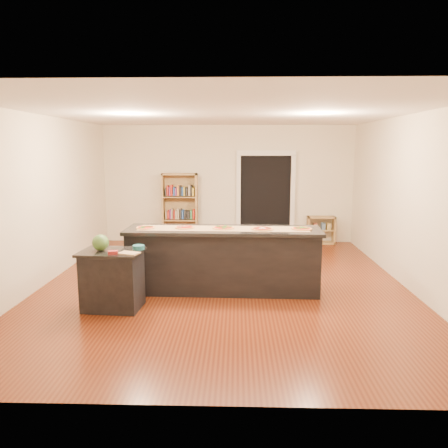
{
  "coord_description": "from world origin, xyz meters",
  "views": [
    {
      "loc": [
        0.22,
        -7.03,
        2.25
      ],
      "look_at": [
        0.0,
        0.2,
        1.0
      ],
      "focal_mm": 35.0,
      "sensor_mm": 36.0,
      "label": 1
    }
  ],
  "objects_px": {
    "kitchen_island": "(223,260)",
    "bookshelf": "(180,208)",
    "side_counter": "(113,280)",
    "watermelon": "(100,243)",
    "waste_bin": "(213,236)",
    "low_shelf": "(321,230)"
  },
  "relations": [
    {
      "from": "side_counter",
      "to": "waste_bin",
      "type": "height_order",
      "value": "side_counter"
    },
    {
      "from": "side_counter",
      "to": "watermelon",
      "type": "height_order",
      "value": "watermelon"
    },
    {
      "from": "bookshelf",
      "to": "waste_bin",
      "type": "bearing_deg",
      "value": -10.75
    },
    {
      "from": "bookshelf",
      "to": "waste_bin",
      "type": "height_order",
      "value": "bookshelf"
    },
    {
      "from": "side_counter",
      "to": "bookshelf",
      "type": "relative_size",
      "value": 0.51
    },
    {
      "from": "kitchen_island",
      "to": "bookshelf",
      "type": "distance_m",
      "value": 3.78
    },
    {
      "from": "kitchen_island",
      "to": "bookshelf",
      "type": "xyz_separation_m",
      "value": [
        -1.15,
        3.59,
        0.33
      ]
    },
    {
      "from": "waste_bin",
      "to": "side_counter",
      "type": "bearing_deg",
      "value": -105.56
    },
    {
      "from": "low_shelf",
      "to": "waste_bin",
      "type": "distance_m",
      "value": 2.59
    },
    {
      "from": "kitchen_island",
      "to": "watermelon",
      "type": "bearing_deg",
      "value": -152.12
    },
    {
      "from": "side_counter",
      "to": "watermelon",
      "type": "xyz_separation_m",
      "value": [
        -0.15,
        0.0,
        0.53
      ]
    },
    {
      "from": "watermelon",
      "to": "kitchen_island",
      "type": "bearing_deg",
      "value": 26.62
    },
    {
      "from": "kitchen_island",
      "to": "watermelon",
      "type": "distance_m",
      "value": 1.94
    },
    {
      "from": "low_shelf",
      "to": "watermelon",
      "type": "xyz_separation_m",
      "value": [
        -3.92,
        -4.44,
        0.63
      ]
    },
    {
      "from": "side_counter",
      "to": "bookshelf",
      "type": "xyz_separation_m",
      "value": [
        0.39,
        4.44,
        0.41
      ]
    },
    {
      "from": "low_shelf",
      "to": "bookshelf",
      "type": "bearing_deg",
      "value": -179.86
    },
    {
      "from": "watermelon",
      "to": "bookshelf",
      "type": "bearing_deg",
      "value": 83.12
    },
    {
      "from": "waste_bin",
      "to": "watermelon",
      "type": "xyz_separation_m",
      "value": [
        -1.34,
        -4.28,
        0.77
      ]
    },
    {
      "from": "bookshelf",
      "to": "watermelon",
      "type": "xyz_separation_m",
      "value": [
        -0.54,
        -4.44,
        0.12
      ]
    },
    {
      "from": "low_shelf",
      "to": "watermelon",
      "type": "relative_size",
      "value": 2.86
    },
    {
      "from": "kitchen_island",
      "to": "watermelon",
      "type": "height_order",
      "value": "watermelon"
    },
    {
      "from": "waste_bin",
      "to": "watermelon",
      "type": "height_order",
      "value": "watermelon"
    }
  ]
}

